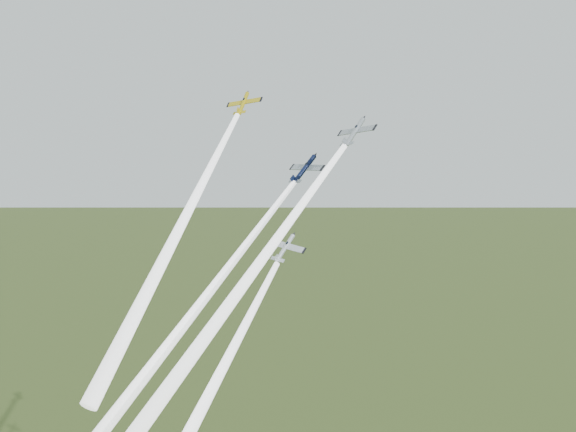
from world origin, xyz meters
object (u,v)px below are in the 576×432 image
Objects in this scene: plane_silver_low at (285,248)px; plane_yellow at (243,103)px; plane_silver_right at (355,132)px; plane_navy at (304,169)px.

plane_yellow is at bearing 144.32° from plane_silver_low.
plane_yellow is 0.92× the size of plane_silver_right.
plane_silver_right is (25.19, -5.09, -5.23)m from plane_yellow.
plane_silver_right reaches higher than plane_navy.
plane_navy is 1.21× the size of plane_silver_low.
plane_silver_low is (3.43, -12.41, -12.04)m from plane_navy.
plane_yellow is 26.23m from plane_silver_right.
plane_silver_right is at bearing -17.64° from plane_yellow.
plane_navy is (13.45, -0.80, -11.76)m from plane_yellow.
plane_silver_low is at bearing -55.93° from plane_navy.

